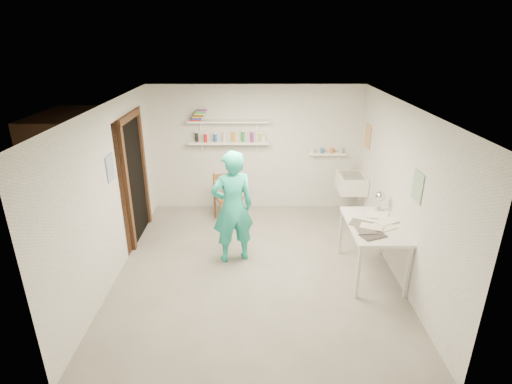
{
  "coord_description": "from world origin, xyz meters",
  "views": [
    {
      "loc": [
        -0.02,
        -5.12,
        3.27
      ],
      "look_at": [
        0.0,
        0.4,
        1.05
      ],
      "focal_mm": 28.0,
      "sensor_mm": 36.0,
      "label": 1
    }
  ],
  "objects_px": {
    "wooden_chair": "(228,196)",
    "wall_clock": "(237,184)",
    "work_table": "(371,250)",
    "desk_lamp": "(381,196)",
    "man": "(233,207)",
    "belfast_sink": "(351,183)"
  },
  "relations": [
    {
      "from": "wooden_chair",
      "to": "wall_clock",
      "type": "bearing_deg",
      "value": -99.97
    },
    {
      "from": "work_table",
      "to": "wooden_chair",
      "type": "bearing_deg",
      "value": 140.43
    },
    {
      "from": "wall_clock",
      "to": "desk_lamp",
      "type": "distance_m",
      "value": 2.13
    },
    {
      "from": "work_table",
      "to": "desk_lamp",
      "type": "xyz_separation_m",
      "value": [
        0.2,
        0.48,
        0.62
      ]
    },
    {
      "from": "wooden_chair",
      "to": "man",
      "type": "bearing_deg",
      "value": -104.46
    },
    {
      "from": "man",
      "to": "wooden_chair",
      "type": "xyz_separation_m",
      "value": [
        -0.16,
        1.36,
        -0.38
      ]
    },
    {
      "from": "belfast_sink",
      "to": "wall_clock",
      "type": "distance_m",
      "value": 2.43
    },
    {
      "from": "man",
      "to": "wooden_chair",
      "type": "relative_size",
      "value": 1.76
    },
    {
      "from": "belfast_sink",
      "to": "desk_lamp",
      "type": "xyz_separation_m",
      "value": [
        0.09,
        -1.4,
        0.32
      ]
    },
    {
      "from": "belfast_sink",
      "to": "man",
      "type": "height_order",
      "value": "man"
    },
    {
      "from": "wooden_chair",
      "to": "desk_lamp",
      "type": "bearing_deg",
      "value": -50.27
    },
    {
      "from": "man",
      "to": "wall_clock",
      "type": "distance_m",
      "value": 0.36
    },
    {
      "from": "wall_clock",
      "to": "work_table",
      "type": "distance_m",
      "value": 2.16
    },
    {
      "from": "man",
      "to": "work_table",
      "type": "relative_size",
      "value": 1.45
    },
    {
      "from": "work_table",
      "to": "desk_lamp",
      "type": "relative_size",
      "value": 8.0
    },
    {
      "from": "work_table",
      "to": "desk_lamp",
      "type": "bearing_deg",
      "value": 67.58
    },
    {
      "from": "belfast_sink",
      "to": "wooden_chair",
      "type": "height_order",
      "value": "wooden_chair"
    },
    {
      "from": "belfast_sink",
      "to": "man",
      "type": "relative_size",
      "value": 0.34
    },
    {
      "from": "wooden_chair",
      "to": "desk_lamp",
      "type": "distance_m",
      "value": 2.73
    },
    {
      "from": "belfast_sink",
      "to": "wooden_chair",
      "type": "bearing_deg",
      "value": -177.33
    },
    {
      "from": "belfast_sink",
      "to": "work_table",
      "type": "bearing_deg",
      "value": -93.35
    },
    {
      "from": "belfast_sink",
      "to": "wall_clock",
      "type": "relative_size",
      "value": 1.92
    }
  ]
}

